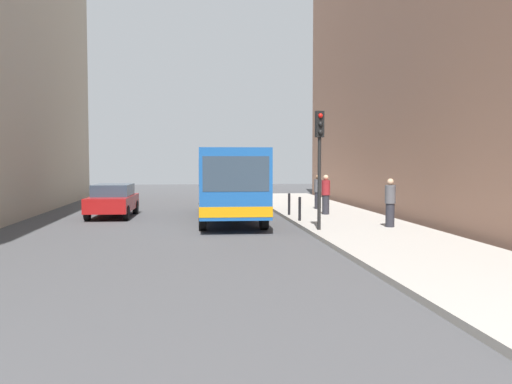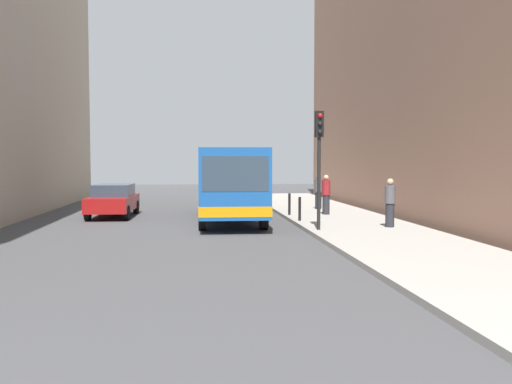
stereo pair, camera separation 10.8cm
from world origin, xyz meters
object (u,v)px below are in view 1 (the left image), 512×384
(bollard_near, at_px, (300,209))
(pedestrian_near_signal, at_px, (390,203))
(bus, at_px, (228,179))
(car_beside_bus, at_px, (113,200))
(traffic_light, at_px, (320,147))
(bollard_mid, at_px, (289,204))
(pedestrian_mid_sidewalk, at_px, (326,195))
(pedestrian_far_sidewalk, at_px, (318,192))

(bollard_near, bearing_deg, pedestrian_near_signal, -41.20)
(bus, relative_size, pedestrian_near_signal, 6.31)
(car_beside_bus, distance_m, traffic_light, 10.74)
(bus, bearing_deg, bollard_mid, 179.35)
(car_beside_bus, xyz_separation_m, pedestrian_near_signal, (10.67, -6.37, 0.24))
(car_beside_bus, relative_size, pedestrian_near_signal, 2.54)
(bollard_mid, bearing_deg, car_beside_bus, 169.60)
(car_beside_bus, bearing_deg, traffic_light, 140.74)
(car_beside_bus, xyz_separation_m, traffic_light, (7.93, -6.90, 2.22))
(car_beside_bus, relative_size, bollard_mid, 4.69)
(car_beside_bus, xyz_separation_m, bollard_near, (7.83, -3.89, -0.16))
(bollard_mid, bearing_deg, traffic_light, -88.95)
(bollard_mid, xyz_separation_m, pedestrian_near_signal, (2.84, -4.93, 0.40))
(car_beside_bus, bearing_deg, pedestrian_mid_sidewalk, 173.40)
(bollard_near, relative_size, pedestrian_near_signal, 0.54)
(pedestrian_near_signal, xyz_separation_m, pedestrian_mid_sidewalk, (-1.17, 4.98, 0.01))
(traffic_light, height_order, pedestrian_near_signal, traffic_light)
(bollard_mid, bearing_deg, pedestrian_near_signal, -60.10)
(bollard_near, distance_m, bollard_mid, 2.45)
(pedestrian_mid_sidewalk, height_order, pedestrian_far_sidewalk, pedestrian_mid_sidewalk)
(car_beside_bus, distance_m, pedestrian_far_sidewalk, 9.90)
(bus, xyz_separation_m, bollard_near, (2.71, -2.52, -1.10))
(car_beside_bus, bearing_deg, pedestrian_near_signal, 150.90)
(bollard_near, xyz_separation_m, pedestrian_far_sidewalk, (1.95, 5.35, 0.37))
(bollard_near, relative_size, pedestrian_mid_sidewalk, 0.54)
(car_beside_bus, distance_m, bollard_mid, 7.97)
(car_beside_bus, height_order, traffic_light, traffic_light)
(bus, relative_size, bollard_near, 11.64)
(bus, xyz_separation_m, car_beside_bus, (-5.13, 1.36, -0.94))
(bollard_mid, bearing_deg, pedestrian_far_sidewalk, 56.02)
(bus, xyz_separation_m, pedestrian_mid_sidewalk, (4.37, -0.03, -0.69))
(car_beside_bus, xyz_separation_m, pedestrian_far_sidewalk, (9.79, 1.46, 0.22))
(bollard_mid, bearing_deg, pedestrian_mid_sidewalk, 1.61)
(traffic_light, distance_m, bollard_mid, 5.96)
(bollard_mid, relative_size, pedestrian_far_sidewalk, 0.56)
(traffic_light, distance_m, pedestrian_far_sidewalk, 8.79)
(bollard_near, distance_m, pedestrian_mid_sidewalk, 3.03)
(pedestrian_near_signal, height_order, pedestrian_mid_sidewalk, pedestrian_mid_sidewalk)
(bus, height_order, car_beside_bus, bus)
(traffic_light, bearing_deg, pedestrian_mid_sidewalk, 74.13)
(traffic_light, height_order, pedestrian_mid_sidewalk, traffic_light)
(bollard_mid, height_order, pedestrian_mid_sidewalk, pedestrian_mid_sidewalk)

